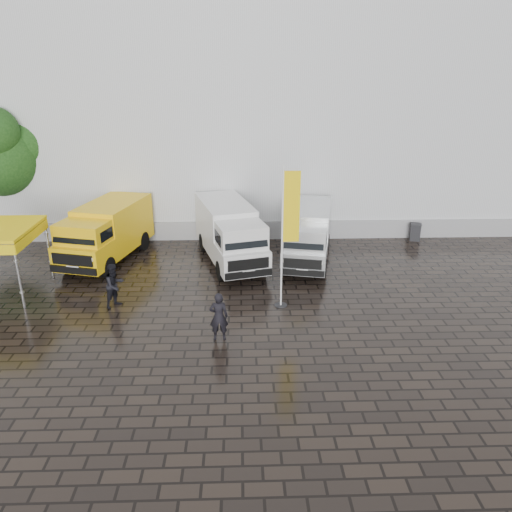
{
  "coord_description": "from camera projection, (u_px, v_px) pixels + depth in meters",
  "views": [
    {
      "loc": [
        -0.44,
        -17.66,
        8.91
      ],
      "look_at": [
        0.18,
        2.2,
        1.23
      ],
      "focal_mm": 35.0,
      "sensor_mm": 36.0,
      "label": 1
    }
  ],
  "objects": [
    {
      "name": "van_white",
      "position": [
        230.0,
        234.0,
        23.55
      ],
      "size": [
        3.67,
        6.63,
        2.73
      ],
      "primitive_type": null,
      "rotation": [
        0.0,
        0.0,
        0.26
      ],
      "color": "white",
      "rests_on": "ground"
    },
    {
      "name": "exhibition_hall",
      "position": [
        277.0,
        111.0,
        32.5
      ],
      "size": [
        44.0,
        16.0,
        12.0
      ],
      "primitive_type": "cube",
      "color": "silver",
      "rests_on": "ground"
    },
    {
      "name": "person_tent",
      "position": [
        115.0,
        285.0,
        19.31
      ],
      "size": [
        1.05,
        1.09,
        1.77
      ],
      "primitive_type": "imported",
      "rotation": [
        0.0,
        0.0,
        0.95
      ],
      "color": "black",
      "rests_on": "ground"
    },
    {
      "name": "ground",
      "position": [
        253.0,
        305.0,
        19.69
      ],
      "size": [
        120.0,
        120.0,
        0.0
      ],
      "primitive_type": "plane",
      "color": "black",
      "rests_on": "ground"
    },
    {
      "name": "hall_plinth",
      "position": [
        286.0,
        230.0,
        26.98
      ],
      "size": [
        44.0,
        0.15,
        1.0
      ],
      "primitive_type": "cube",
      "color": "gray",
      "rests_on": "ground"
    },
    {
      "name": "wheelie_bin",
      "position": [
        415.0,
        232.0,
        26.78
      ],
      "size": [
        0.69,
        0.69,
        0.93
      ],
      "primitive_type": "cube",
      "rotation": [
        0.0,
        0.0,
        -0.28
      ],
      "color": "black",
      "rests_on": "ground"
    },
    {
      "name": "van_yellow",
      "position": [
        106.0,
        234.0,
        23.71
      ],
      "size": [
        3.65,
        6.18,
        2.68
      ],
      "primitive_type": null,
      "rotation": [
        0.0,
        0.0,
        -0.26
      ],
      "color": "yellow",
      "rests_on": "ground"
    },
    {
      "name": "person_front",
      "position": [
        219.0,
        317.0,
        16.94
      ],
      "size": [
        0.65,
        0.44,
        1.75
      ],
      "primitive_type": "imported",
      "rotation": [
        0.0,
        0.0,
        3.17
      ],
      "color": "black",
      "rests_on": "ground"
    },
    {
      "name": "flagpole",
      "position": [
        287.0,
        229.0,
        18.52
      ],
      "size": [
        0.88,
        0.5,
        5.57
      ],
      "color": "black",
      "rests_on": "ground"
    },
    {
      "name": "van_silver",
      "position": [
        308.0,
        236.0,
        23.7
      ],
      "size": [
        3.07,
        6.05,
        2.51
      ],
      "primitive_type": null,
      "rotation": [
        0.0,
        0.0,
        -0.21
      ],
      "color": "silver",
      "rests_on": "ground"
    }
  ]
}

